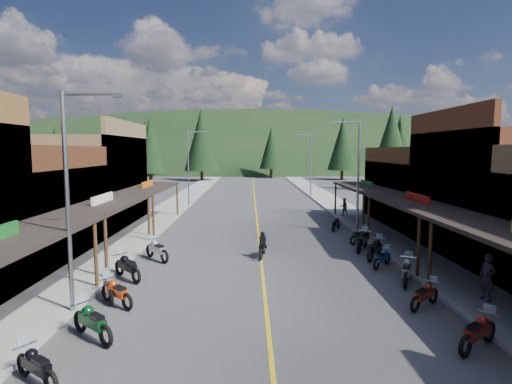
{
  "coord_description": "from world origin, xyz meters",
  "views": [
    {
      "loc": [
        -0.61,
        -20.16,
        5.97
      ],
      "look_at": [
        -0.17,
        8.08,
        3.0
      ],
      "focal_mm": 28.0,
      "sensor_mm": 36.0,
      "label": 1
    }
  ],
  "objects_px": {
    "pine_0": "(56,148)",
    "pedestrian_east_b": "(344,207)",
    "bike_west_5": "(116,291)",
    "bike_east_8": "(375,248)",
    "pine_8": "(107,150)",
    "bike_east_9": "(362,240)",
    "pine_4": "(343,144)",
    "bike_west_6": "(108,286)",
    "rider_on_bike": "(263,247)",
    "bike_west_3": "(36,365)",
    "streetlight_0": "(71,193)",
    "bike_east_4": "(478,331)",
    "pine_10": "(150,145)",
    "shop_west_2": "(11,213)",
    "pedestrian_east_a": "(487,277)",
    "bike_east_11": "(336,223)",
    "streetlight_2": "(356,171)",
    "shop_east_3": "(429,193)",
    "pine_9": "(400,148)",
    "bike_east_6": "(407,269)",
    "pine_5": "(400,141)",
    "bike_east_7": "(382,257)",
    "pine_2": "(201,140)",
    "pine_1": "(145,144)",
    "bike_east_5": "(425,294)",
    "bike_west_7": "(127,266)",
    "streetlight_3": "(310,162)",
    "shop_west_3": "(82,181)",
    "pine_7": "(118,145)",
    "pine_6": "(470,148)",
    "bike_west_4": "(92,320)",
    "streetlight_1": "(190,165)",
    "bike_east_10": "(360,235)",
    "pine_11": "(391,142)",
    "shop_east_2": "(508,194)",
    "pine_3": "(271,148)"
  },
  "relations": [
    {
      "from": "bike_west_3",
      "to": "pine_5",
      "type": "bearing_deg",
      "value": 9.86
    },
    {
      "from": "bike_west_5",
      "to": "bike_east_8",
      "type": "relative_size",
      "value": 0.92
    },
    {
      "from": "shop_west_2",
      "to": "pine_8",
      "type": "xyz_separation_m",
      "value": [
        -8.25,
        38.3,
        3.44
      ]
    },
    {
      "from": "pine_11",
      "to": "pine_10",
      "type": "bearing_deg",
      "value": 162.47
    },
    {
      "from": "shop_west_3",
      "to": "bike_east_5",
      "type": "relative_size",
      "value": 5.7
    },
    {
      "from": "pine_8",
      "to": "bike_east_9",
      "type": "relative_size",
      "value": 4.31
    },
    {
      "from": "bike_east_10",
      "to": "pine_7",
      "type": "bearing_deg",
      "value": 168.85
    },
    {
      "from": "pedestrian_east_a",
      "to": "pine_6",
      "type": "bearing_deg",
      "value": 132.63
    },
    {
      "from": "bike_west_5",
      "to": "pine_5",
      "type": "bearing_deg",
      "value": 13.65
    },
    {
      "from": "pine_4",
      "to": "pine_9",
      "type": "xyz_separation_m",
      "value": [
        6.0,
        -15.0,
        -0.86
      ]
    },
    {
      "from": "shop_east_2",
      "to": "bike_west_5",
      "type": "xyz_separation_m",
      "value": [
        -19.53,
        -6.96,
        -2.93
      ]
    },
    {
      "from": "bike_west_4",
      "to": "bike_east_7",
      "type": "xyz_separation_m",
      "value": [
        11.73,
        7.64,
        -0.1
      ]
    },
    {
      "from": "bike_west_3",
      "to": "bike_west_5",
      "type": "xyz_separation_m",
      "value": [
        0.3,
        5.2,
        0.04
      ]
    },
    {
      "from": "bike_west_7",
      "to": "bike_east_11",
      "type": "bearing_deg",
      "value": -0.22
    },
    {
      "from": "pine_0",
      "to": "pedestrian_east_a",
      "type": "xyz_separation_m",
      "value": [
        48.57,
        -67.31,
        -5.41
      ]
    },
    {
      "from": "pine_0",
      "to": "pedestrian_east_b",
      "type": "relative_size",
      "value": 7.02
    },
    {
      "from": "pine_1",
      "to": "bike_east_5",
      "type": "bearing_deg",
      "value": -68.35
    },
    {
      "from": "pine_10",
      "to": "pine_9",
      "type": "bearing_deg",
      "value": -6.79
    },
    {
      "from": "streetlight_3",
      "to": "pine_8",
      "type": "bearing_deg",
      "value": 160.95
    },
    {
      "from": "shop_east_3",
      "to": "pine_8",
      "type": "xyz_separation_m",
      "value": [
        -35.75,
        28.7,
        3.44
      ]
    },
    {
      "from": "bike_west_4",
      "to": "pine_7",
      "type": "bearing_deg",
      "value": 58.19
    },
    {
      "from": "shop_west_2",
      "to": "streetlight_2",
      "type": "bearing_deg",
      "value": 16.92
    },
    {
      "from": "streetlight_0",
      "to": "bike_east_11",
      "type": "xyz_separation_m",
      "value": [
        12.79,
        15.17,
        -3.93
      ]
    },
    {
      "from": "bike_east_4",
      "to": "bike_east_7",
      "type": "height_order",
      "value": "bike_east_4"
    },
    {
      "from": "streetlight_0",
      "to": "pine_3",
      "type": "height_order",
      "value": "pine_3"
    },
    {
      "from": "pine_4",
      "to": "pine_10",
      "type": "distance_m",
      "value": 37.37
    },
    {
      "from": "bike_west_4",
      "to": "bike_west_6",
      "type": "height_order",
      "value": "bike_west_4"
    },
    {
      "from": "streetlight_2",
      "to": "bike_west_4",
      "type": "xyz_separation_m",
      "value": [
        -12.54,
        -16.02,
        -3.82
      ]
    },
    {
      "from": "pine_9",
      "to": "bike_east_6",
      "type": "relative_size",
      "value": 4.86
    },
    {
      "from": "streetlight_0",
      "to": "bike_east_4",
      "type": "relative_size",
      "value": 3.78
    },
    {
      "from": "pine_7",
      "to": "bike_east_7",
      "type": "height_order",
      "value": "pine_7"
    },
    {
      "from": "pine_2",
      "to": "pine_10",
      "type": "xyz_separation_m",
      "value": [
        -8.0,
        -8.0,
        -1.21
      ]
    },
    {
      "from": "pine_2",
      "to": "bike_east_4",
      "type": "distance_m",
      "value": 69.19
    },
    {
      "from": "bike_east_9",
      "to": "streetlight_3",
      "type": "bearing_deg",
      "value": 115.88
    },
    {
      "from": "streetlight_2",
      "to": "pedestrian_east_a",
      "type": "relative_size",
      "value": 4.33
    },
    {
      "from": "rider_on_bike",
      "to": "bike_west_3",
      "type": "bearing_deg",
      "value": -107.6
    },
    {
      "from": "bike_west_4",
      "to": "pine_5",
      "type": "bearing_deg",
      "value": 14.42
    },
    {
      "from": "streetlight_0",
      "to": "pine_0",
      "type": "relative_size",
      "value": 0.73
    },
    {
      "from": "bike_east_11",
      "to": "pedestrian_east_a",
      "type": "distance_m",
      "value": 14.75
    },
    {
      "from": "bike_east_5",
      "to": "bike_east_7",
      "type": "distance_m",
      "value": 5.26
    },
    {
      "from": "pine_4",
      "to": "bike_west_6",
      "type": "height_order",
      "value": "pine_4"
    },
    {
      "from": "streetlight_3",
      "to": "pine_8",
      "type": "relative_size",
      "value": 0.8
    },
    {
      "from": "pine_7",
      "to": "pine_5",
      "type": "bearing_deg",
      "value": -3.47
    },
    {
      "from": "bike_east_4",
      "to": "bike_east_5",
      "type": "height_order",
      "value": "bike_east_4"
    },
    {
      "from": "rider_on_bike",
      "to": "shop_west_2",
      "type": "bearing_deg",
      "value": -170.91
    },
    {
      "from": "shop_west_2",
      "to": "pine_5",
      "type": "height_order",
      "value": "pine_5"
    },
    {
      "from": "streetlight_1",
      "to": "bike_east_4",
      "type": "xyz_separation_m",
      "value": [
        13.17,
        -30.86,
        -3.86
      ]
    },
    {
      "from": "pine_5",
      "to": "bike_east_7",
      "type": "bearing_deg",
      "value": -111.05
    },
    {
      "from": "streetlight_1",
      "to": "bike_east_10",
      "type": "bearing_deg",
      "value": -51.94
    },
    {
      "from": "bike_east_9",
      "to": "bike_east_4",
      "type": "bearing_deg",
      "value": -61.56
    }
  ]
}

